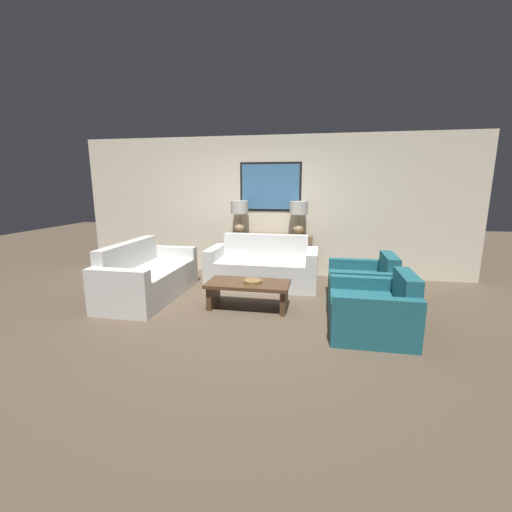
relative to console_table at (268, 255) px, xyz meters
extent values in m
plane|color=brown|center=(0.00, -2.07, -0.41)|extent=(20.00, 20.00, 0.00)
cube|color=beige|center=(0.00, 0.26, 0.92)|extent=(7.63, 0.10, 2.65)
cube|color=black|center=(0.00, 0.21, 1.29)|extent=(1.18, 0.01, 0.92)
cube|color=teal|center=(0.00, 0.20, 1.29)|extent=(1.10, 0.02, 0.84)
cube|color=brown|center=(0.00, 0.00, 0.00)|extent=(1.66, 0.36, 0.82)
cylinder|color=tan|center=(-0.56, 0.00, 0.42)|extent=(0.16, 0.16, 0.02)
sphere|color=tan|center=(-0.56, 0.00, 0.53)|extent=(0.19, 0.19, 0.19)
cylinder|color=#8C7A51|center=(-0.56, 0.00, 0.71)|extent=(0.02, 0.02, 0.17)
cylinder|color=#B2ADA3|center=(-0.56, 0.00, 0.92)|extent=(0.34, 0.34, 0.24)
cylinder|color=tan|center=(0.56, 0.00, 0.42)|extent=(0.16, 0.16, 0.02)
sphere|color=tan|center=(0.56, 0.00, 0.53)|extent=(0.19, 0.19, 0.19)
cylinder|color=#8C7A51|center=(0.56, 0.00, 0.71)|extent=(0.02, 0.02, 0.17)
cylinder|color=#B2ADA3|center=(0.56, 0.00, 0.92)|extent=(0.34, 0.34, 0.24)
cube|color=silver|center=(0.00, -0.76, -0.18)|extent=(1.53, 0.69, 0.46)
cube|color=silver|center=(0.00, -0.32, 0.02)|extent=(1.53, 0.18, 0.86)
cube|color=silver|center=(-0.85, -0.67, -0.08)|extent=(0.18, 0.87, 0.66)
cube|color=silver|center=(0.85, -0.67, -0.08)|extent=(0.18, 0.87, 0.66)
cube|color=silver|center=(-1.54, -1.61, -0.18)|extent=(0.69, 1.53, 0.46)
cube|color=silver|center=(-1.98, -1.61, 0.02)|extent=(0.18, 1.53, 0.86)
cube|color=silver|center=(-1.63, -2.46, -0.08)|extent=(0.87, 0.18, 0.66)
cube|color=silver|center=(-1.63, -0.75, -0.08)|extent=(0.87, 0.18, 0.66)
cube|color=#4C331E|center=(-0.01, -1.82, -0.05)|extent=(1.17, 0.57, 0.05)
cube|color=#4C331E|center=(-0.53, -1.82, -0.24)|extent=(0.07, 0.46, 0.34)
cube|color=#4C331E|center=(0.51, -1.82, -0.24)|extent=(0.07, 0.46, 0.34)
cylinder|color=olive|center=(0.07, -1.83, 0.00)|extent=(0.26, 0.26, 0.04)
cube|color=#1E5B66|center=(1.51, -1.28, -0.20)|extent=(0.76, 0.70, 0.42)
cube|color=#1E5B66|center=(1.98, -1.28, -0.03)|extent=(0.18, 0.70, 0.75)
cube|color=#1E5B66|center=(1.60, -0.86, -0.12)|extent=(0.94, 0.14, 0.58)
cube|color=#1E5B66|center=(1.60, -1.70, -0.12)|extent=(0.94, 0.14, 0.58)
cube|color=#1E5B66|center=(1.51, -2.35, -0.20)|extent=(0.76, 0.70, 0.42)
cube|color=#1E5B66|center=(1.98, -2.35, -0.03)|extent=(0.18, 0.70, 0.75)
cube|color=#1E5B66|center=(1.60, -1.93, -0.12)|extent=(0.94, 0.14, 0.58)
cube|color=#1E5B66|center=(1.60, -2.77, -0.12)|extent=(0.94, 0.14, 0.58)
camera|label=1|loc=(0.98, -6.38, 1.34)|focal=24.00mm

